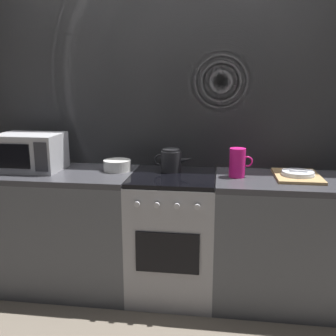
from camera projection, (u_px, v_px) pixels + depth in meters
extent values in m
plane|color=#6B6054|center=(173.00, 290.00, 2.86)|extent=(8.00, 8.00, 0.00)
cube|color=gray|center=(178.00, 127.00, 2.91)|extent=(3.60, 0.05, 2.40)
cube|color=#BCBCC1|center=(178.00, 128.00, 2.89)|extent=(3.58, 0.01, 2.39)
cube|color=#515459|center=(56.00, 231.00, 2.89)|extent=(1.20, 0.60, 0.86)
cube|color=#38383D|center=(52.00, 174.00, 2.79)|extent=(1.20, 0.60, 0.04)
cube|color=#9E9EA3|center=(173.00, 237.00, 2.77)|extent=(0.60, 0.60, 0.87)
cube|color=black|center=(173.00, 177.00, 2.67)|extent=(0.59, 0.59, 0.03)
cube|color=black|center=(167.00, 253.00, 2.47)|extent=(0.42, 0.01, 0.28)
cylinder|color=#B7B7BC|center=(137.00, 204.00, 2.41)|extent=(0.04, 0.02, 0.04)
cylinder|color=#B7B7BC|center=(157.00, 205.00, 2.39)|extent=(0.04, 0.02, 0.04)
cylinder|color=#B7B7BC|center=(177.00, 206.00, 2.37)|extent=(0.04, 0.02, 0.04)
cylinder|color=#B7B7BC|center=(197.00, 207.00, 2.36)|extent=(0.04, 0.02, 0.04)
cube|color=#515459|center=(300.00, 244.00, 2.65)|extent=(1.20, 0.60, 0.86)
cube|color=#38383D|center=(306.00, 182.00, 2.55)|extent=(1.20, 0.60, 0.04)
cube|color=#B2B2B7|center=(30.00, 152.00, 2.79)|extent=(0.46, 0.34, 0.27)
cube|color=black|center=(11.00, 156.00, 2.63)|extent=(0.28, 0.01, 0.17)
cube|color=#333338|center=(41.00, 157.00, 2.60)|extent=(0.09, 0.01, 0.21)
cylinder|color=#262628|center=(171.00, 161.00, 2.76)|extent=(0.15, 0.15, 0.15)
cylinder|color=#262628|center=(171.00, 150.00, 2.74)|extent=(0.13, 0.13, 0.02)
cone|color=#262628|center=(186.00, 160.00, 2.74)|extent=(0.10, 0.04, 0.05)
torus|color=#262628|center=(159.00, 160.00, 2.77)|extent=(0.08, 0.01, 0.08)
cylinder|color=silver|center=(117.00, 165.00, 2.79)|extent=(0.20, 0.20, 0.08)
cylinder|color=#E5197A|center=(237.00, 163.00, 2.59)|extent=(0.11, 0.11, 0.20)
torus|color=#E5197A|center=(247.00, 162.00, 2.58)|extent=(0.08, 0.01, 0.08)
cube|color=tan|center=(297.00, 176.00, 2.60)|extent=(0.30, 0.40, 0.02)
cylinder|color=silver|center=(298.00, 174.00, 2.57)|extent=(0.22, 0.22, 0.01)
cylinder|color=silver|center=(298.00, 172.00, 2.57)|extent=(0.21, 0.21, 0.01)
cylinder|color=silver|center=(301.00, 171.00, 2.57)|extent=(0.16, 0.07, 0.01)
cube|color=silver|center=(295.00, 170.00, 2.58)|extent=(0.16, 0.09, 0.00)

